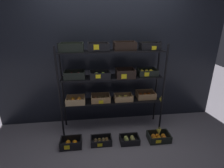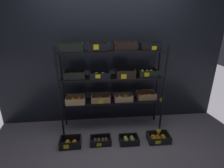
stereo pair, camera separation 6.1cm
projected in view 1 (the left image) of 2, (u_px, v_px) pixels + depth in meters
The scene contains 8 objects.
ground_plane at pixel (112, 127), 3.27m from camera, with size 10.00×10.00×0.00m, color slate.
storefront_wall at pixel (110, 58), 3.17m from camera, with size 4.09×0.12×2.42m, color black.
display_rack at pixel (111, 75), 2.91m from camera, with size 1.80×0.35×1.54m.
crate_ground_orange at pixel (71, 143), 2.75m from camera, with size 0.33×0.22×0.14m.
crate_ground_kiwi at pixel (101, 141), 2.82m from camera, with size 0.33×0.21×0.11m.
crate_ground_pear at pixel (129, 140), 2.84m from camera, with size 0.31×0.21×0.10m.
crate_ground_right_orange at pixel (159, 137), 2.90m from camera, with size 0.36×0.25×0.12m.
banana_bunch_loose at pixel (159, 131), 2.85m from camera, with size 0.10×0.04×0.12m.
Camera 1 is at (-0.33, -2.76, 1.89)m, focal length 28.29 mm.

